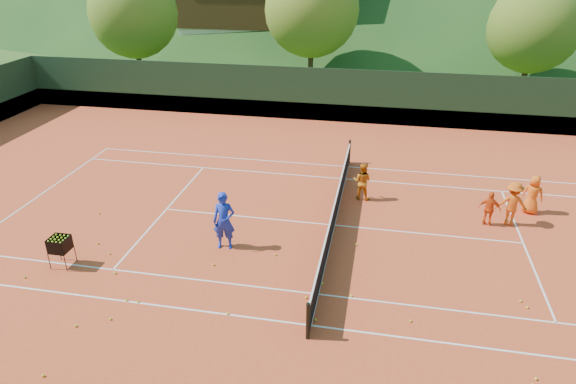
% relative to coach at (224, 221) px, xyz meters
% --- Properties ---
extents(ground, '(400.00, 400.00, 0.00)m').
position_rel_coach_xyz_m(ground, '(3.38, 2.17, -1.01)').
color(ground, '#2C4C17').
rests_on(ground, ground).
extents(clay_court, '(40.00, 24.00, 0.02)m').
position_rel_coach_xyz_m(clay_court, '(3.38, 2.17, -1.00)').
color(clay_court, '#C74220').
rests_on(clay_court, ground).
extents(coach, '(0.78, 0.56, 1.98)m').
position_rel_coach_xyz_m(coach, '(0.00, 0.00, 0.00)').
color(coach, '#1C32B9').
rests_on(coach, clay_court).
extents(student_a, '(0.82, 0.69, 1.49)m').
position_rel_coach_xyz_m(student_a, '(4.18, 4.54, -0.24)').
color(student_a, orange).
rests_on(student_a, clay_court).
extents(student_b, '(0.81, 0.47, 1.29)m').
position_rel_coach_xyz_m(student_b, '(8.75, 3.27, -0.35)').
color(student_b, '#F15415').
rests_on(student_b, clay_court).
extents(student_c, '(0.85, 0.69, 1.50)m').
position_rel_coach_xyz_m(student_c, '(10.45, 4.55, -0.24)').
color(student_c, orange).
rests_on(student_c, clay_court).
extents(student_d, '(1.10, 0.69, 1.64)m').
position_rel_coach_xyz_m(student_d, '(9.52, 3.49, -0.17)').
color(student_d, '#E55A14').
rests_on(student_d, clay_court).
extents(tennis_ball_0, '(0.07, 0.07, 0.07)m').
position_rel_coach_xyz_m(tennis_ball_0, '(-0.04, -1.13, -0.96)').
color(tennis_ball_0, '#D1F328').
rests_on(tennis_ball_0, clay_court).
extents(tennis_ball_1, '(0.07, 0.07, 0.07)m').
position_rel_coach_xyz_m(tennis_ball_1, '(9.16, -1.45, -0.96)').
color(tennis_ball_1, '#D1F328').
rests_on(tennis_ball_1, clay_court).
extents(tennis_ball_2, '(0.07, 0.07, 0.07)m').
position_rel_coach_xyz_m(tennis_ball_2, '(-1.87, -3.31, -0.96)').
color(tennis_ball_2, '#D1F328').
rests_on(tennis_ball_2, clay_court).
extents(tennis_ball_3, '(0.07, 0.07, 0.07)m').
position_rel_coach_xyz_m(tennis_ball_3, '(-2.85, -2.15, -0.96)').
color(tennis_ball_3, '#D1F328').
rests_on(tennis_ball_3, clay_court).
extents(tennis_ball_5, '(0.07, 0.07, 0.07)m').
position_rel_coach_xyz_m(tennis_ball_5, '(4.33, -1.88, -0.96)').
color(tennis_ball_5, '#D1F328').
rests_on(tennis_ball_5, clay_court).
extents(tennis_ball_7, '(0.07, 0.07, 0.07)m').
position_rel_coach_xyz_m(tennis_ball_7, '(8.78, -4.18, -0.96)').
color(tennis_ball_7, '#D1F328').
rests_on(tennis_ball_7, clay_court).
extents(tennis_ball_8, '(0.07, 0.07, 0.07)m').
position_rel_coach_xyz_m(tennis_ball_8, '(-1.53, -3.31, -0.96)').
color(tennis_ball_8, '#D1F328').
rests_on(tennis_ball_8, clay_court).
extents(tennis_ball_9, '(0.07, 0.07, 0.07)m').
position_rel_coach_xyz_m(tennis_ball_9, '(-1.92, -4.14, -0.96)').
color(tennis_ball_9, '#D1F328').
rests_on(tennis_ball_9, clay_court).
extents(tennis_ball_11, '(0.07, 0.07, 0.07)m').
position_rel_coach_xyz_m(tennis_ball_11, '(3.08, -2.21, -0.96)').
color(tennis_ball_11, '#D1F328').
rests_on(tennis_ball_11, clay_court).
extents(tennis_ball_12, '(0.07, 0.07, 0.07)m').
position_rel_coach_xyz_m(tennis_ball_12, '(-4.26, -0.66, -0.96)').
color(tennis_ball_12, '#D1F328').
rests_on(tennis_ball_12, clay_court).
extents(tennis_ball_13, '(0.07, 0.07, 0.07)m').
position_rel_coach_xyz_m(tennis_ball_13, '(1.10, -3.32, -0.96)').
color(tennis_ball_13, '#D1F328').
rests_on(tennis_ball_13, clay_court).
extents(tennis_ball_14, '(0.07, 0.07, 0.07)m').
position_rel_coach_xyz_m(tennis_ball_14, '(-5.41, -2.87, -0.96)').
color(tennis_ball_14, '#D1F328').
rests_on(tennis_ball_14, clay_court).
extents(tennis_ball_15, '(0.07, 0.07, 0.07)m').
position_rel_coach_xyz_m(tennis_ball_15, '(3.45, -1.45, -0.96)').
color(tennis_ball_15, '#D1F328').
rests_on(tennis_ball_15, clay_court).
extents(tennis_ball_18, '(0.07, 0.07, 0.07)m').
position_rel_coach_xyz_m(tennis_ball_18, '(-2.45, -6.29, -0.96)').
color(tennis_ball_18, '#D1F328').
rests_on(tennis_ball_18, clay_court).
extents(tennis_ball_20, '(0.07, 0.07, 0.07)m').
position_rel_coach_xyz_m(tennis_ball_20, '(-3.57, -1.16, -0.96)').
color(tennis_ball_20, '#D1F328').
rests_on(tennis_ball_20, clay_court).
extents(tennis_ball_21, '(0.07, 0.07, 0.07)m').
position_rel_coach_xyz_m(tennis_ball_21, '(1.73, -0.20, -0.96)').
color(tennis_ball_21, '#D1F328').
rests_on(tennis_ball_21, clay_court).
extents(tennis_ball_22, '(0.07, 0.07, 0.07)m').
position_rel_coach_xyz_m(tennis_ball_22, '(-2.67, -4.57, -0.96)').
color(tennis_ball_22, '#D1F328').
rests_on(tennis_ball_22, clay_court).
extents(tennis_ball_23, '(0.07, 0.07, 0.07)m').
position_rel_coach_xyz_m(tennis_ball_23, '(3.48, -3.11, -0.96)').
color(tennis_ball_23, '#D1F328').
rests_on(tennis_ball_23, clay_court).
extents(tennis_ball_24, '(0.07, 0.07, 0.07)m').
position_rel_coach_xyz_m(tennis_ball_24, '(5.97, -2.67, -0.96)').
color(tennis_ball_24, '#D1F328').
rests_on(tennis_ball_24, clay_court).
extents(tennis_ball_25, '(0.07, 0.07, 0.07)m').
position_rel_coach_xyz_m(tennis_ball_25, '(9.03, -1.20, -0.96)').
color(tennis_ball_25, '#D1F328').
rests_on(tennis_ball_25, clay_court).
extents(tennis_ball_26, '(0.07, 0.07, 0.07)m').
position_rel_coach_xyz_m(tennis_ball_26, '(-5.35, 1.34, -0.96)').
color(tennis_ball_26, '#D1F328').
rests_on(tennis_ball_26, clay_court).
extents(tennis_ball_27, '(0.07, 0.07, 0.07)m').
position_rel_coach_xyz_m(tennis_ball_27, '(4.27, 0.95, -0.96)').
color(tennis_ball_27, '#D1F328').
rests_on(tennis_ball_27, clay_court).
extents(court_lines, '(23.83, 11.03, 0.00)m').
position_rel_coach_xyz_m(court_lines, '(3.38, 2.17, -0.99)').
color(court_lines, silver).
rests_on(court_lines, clay_court).
extents(tennis_net, '(0.10, 12.07, 1.10)m').
position_rel_coach_xyz_m(tennis_net, '(3.38, 2.17, -0.49)').
color(tennis_net, black).
rests_on(tennis_net, clay_court).
extents(perimeter_fence, '(40.40, 24.24, 3.00)m').
position_rel_coach_xyz_m(perimeter_fence, '(3.38, 2.17, 0.26)').
color(perimeter_fence, black).
rests_on(perimeter_fence, clay_court).
extents(ball_hopper, '(0.57, 0.57, 1.00)m').
position_rel_coach_xyz_m(ball_hopper, '(-4.65, -2.02, -0.24)').
color(ball_hopper, black).
rests_on(ball_hopper, clay_court).
extents(tree_a, '(6.00, 6.00, 7.88)m').
position_rel_coach_xyz_m(tree_a, '(-12.62, 20.17, 3.86)').
color(tree_a, '#3D2618').
rests_on(tree_a, ground).
extents(tree_b, '(6.40, 6.40, 8.40)m').
position_rel_coach_xyz_m(tree_b, '(-0.62, 22.17, 4.18)').
color(tree_b, '#3C2818').
rests_on(tree_b, ground).
extents(tree_c, '(5.60, 5.60, 7.35)m').
position_rel_coach_xyz_m(tree_c, '(13.38, 21.17, 3.53)').
color(tree_c, '#3C2718').
rests_on(tree_c, ground).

